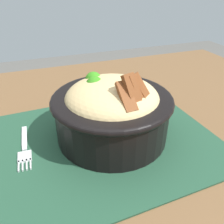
% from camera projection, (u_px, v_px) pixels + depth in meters
% --- Properties ---
extents(table, '(1.25, 0.87, 0.75)m').
position_uv_depth(table, '(80.00, 174.00, 0.45)').
color(table, brown).
rests_on(table, ground_plane).
extents(placemat, '(0.47, 0.34, 0.00)m').
position_uv_depth(placemat, '(90.00, 142.00, 0.43)').
color(placemat, '#1E422D').
rests_on(placemat, table).
extents(bowl, '(0.21, 0.21, 0.14)m').
position_uv_depth(bowl, '(112.00, 109.00, 0.41)').
color(bowl, black).
rests_on(bowl, placemat).
extents(fork, '(0.02, 0.12, 0.00)m').
position_uv_depth(fork, '(25.00, 148.00, 0.41)').
color(fork, silver).
rests_on(fork, placemat).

